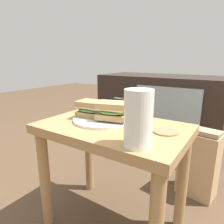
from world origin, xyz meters
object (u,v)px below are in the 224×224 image
(sandwich_back, at_px, (113,111))
(beer_glass, at_px, (138,119))
(plate, at_px, (102,119))
(tv_cabinet, at_px, (160,111))
(sandwich_front, at_px, (92,109))
(coaster, at_px, (166,132))
(paper_bag, at_px, (199,163))

(sandwich_back, bearing_deg, beer_glass, -38.86)
(plate, relative_size, sandwich_back, 1.63)
(tv_cabinet, height_order, sandwich_front, tv_cabinet)
(sandwich_front, height_order, sandwich_back, sandwich_back)
(plate, xyz_separation_m, sandwich_front, (-0.05, 0.00, 0.04))
(plate, height_order, sandwich_back, sandwich_back)
(plate, distance_m, beer_glass, 0.28)
(sandwich_back, bearing_deg, coaster, 2.52)
(tv_cabinet, xyz_separation_m, sandwich_back, (0.13, -0.93, 0.22))
(sandwich_front, xyz_separation_m, beer_glass, (0.28, -0.15, 0.04))
(sandwich_front, bearing_deg, beer_glass, -27.48)
(tv_cabinet, distance_m, coaster, 0.99)
(beer_glass, distance_m, coaster, 0.18)
(tv_cabinet, relative_size, coaster, 11.31)
(plate, distance_m, coaster, 0.26)
(paper_bag, bearing_deg, plate, -128.73)
(tv_cabinet, height_order, plate, tv_cabinet)
(plate, distance_m, sandwich_front, 0.06)
(sandwich_back, bearing_deg, plate, 179.46)
(sandwich_back, xyz_separation_m, beer_glass, (0.18, -0.15, 0.03))
(sandwich_front, bearing_deg, sandwich_back, -0.54)
(sandwich_front, xyz_separation_m, sandwich_back, (0.10, -0.00, 0.01))
(paper_bag, bearing_deg, sandwich_front, -132.88)
(tv_cabinet, height_order, coaster, tv_cabinet)
(sandwich_front, height_order, paper_bag, sandwich_front)
(sandwich_back, bearing_deg, paper_bag, 55.95)
(sandwich_front, distance_m, paper_bag, 0.64)
(sandwich_back, distance_m, coaster, 0.22)
(tv_cabinet, distance_m, paper_bag, 0.67)
(sandwich_front, height_order, coaster, sandwich_front)
(sandwich_back, distance_m, beer_glass, 0.23)
(sandwich_front, bearing_deg, paper_bag, 47.12)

